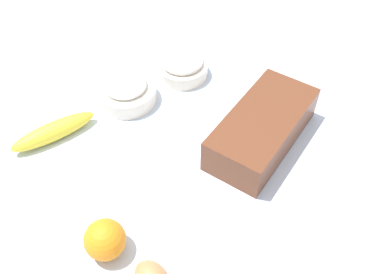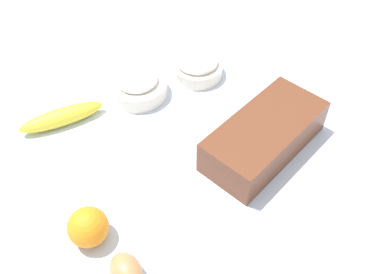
# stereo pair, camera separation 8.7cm
# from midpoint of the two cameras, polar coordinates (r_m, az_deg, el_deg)

# --- Properties ---
(ground_plane) EXTENTS (2.40, 2.40, 0.02)m
(ground_plane) POSITION_cam_midpoint_polar(r_m,az_deg,el_deg) (0.91, -2.74, -2.27)
(ground_plane) COLOR silver
(loaf_pan) EXTENTS (0.29, 0.15, 0.08)m
(loaf_pan) POSITION_cam_midpoint_polar(r_m,az_deg,el_deg) (0.89, 6.80, 1.09)
(loaf_pan) COLOR brown
(loaf_pan) RESTS_ON ground_plane
(flour_bowl) EXTENTS (0.13, 0.13, 0.06)m
(flour_bowl) POSITION_cam_midpoint_polar(r_m,az_deg,el_deg) (1.07, -3.70, 9.49)
(flour_bowl) COLOR silver
(flour_bowl) RESTS_ON ground_plane
(sugar_bowl) EXTENTS (0.14, 0.14, 0.06)m
(sugar_bowl) POSITION_cam_midpoint_polar(r_m,az_deg,el_deg) (1.01, -11.38, 6.05)
(sugar_bowl) COLOR silver
(sugar_bowl) RESTS_ON ground_plane
(banana) EXTENTS (0.19, 0.10, 0.04)m
(banana) POSITION_cam_midpoint_polar(r_m,az_deg,el_deg) (0.97, -20.74, 0.60)
(banana) COLOR yellow
(banana) RESTS_ON ground_plane
(orange_fruit) EXTENTS (0.07, 0.07, 0.07)m
(orange_fruit) POSITION_cam_midpoint_polar(r_m,az_deg,el_deg) (0.76, -15.05, -13.52)
(orange_fruit) COLOR orange
(orange_fruit) RESTS_ON ground_plane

